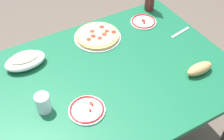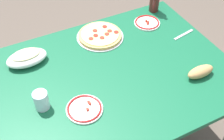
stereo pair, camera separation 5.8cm
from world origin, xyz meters
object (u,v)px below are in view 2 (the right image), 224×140
at_px(side_plate_near, 147,23).
at_px(side_plate_far, 84,109).
at_px(bread_loaf, 200,72).
at_px(baked_pasta_dish, 27,57).
at_px(dining_table, 112,86).
at_px(water_glass, 41,100).
at_px(pepperoni_pizza, 100,35).

bearing_deg(side_plate_near, side_plate_far, 36.03).
bearing_deg(side_plate_near, bread_loaf, 90.19).
distance_m(baked_pasta_dish, side_plate_far, 0.51).
bearing_deg(baked_pasta_dish, side_plate_near, -179.07).
bearing_deg(dining_table, side_plate_near, -143.26).
xyz_separation_m(side_plate_near, bread_loaf, (-0.00, 0.57, 0.02)).
bearing_deg(baked_pasta_dish, bread_loaf, 146.81).
distance_m(dining_table, baked_pasta_dish, 0.53).
distance_m(side_plate_far, bread_loaf, 0.69).
relative_size(water_glass, side_plate_near, 0.58).
bearing_deg(water_glass, dining_table, -172.91).
bearing_deg(bread_loaf, dining_table, -28.72).
bearing_deg(water_glass, side_plate_near, -156.33).
bearing_deg(side_plate_far, pepperoni_pizza, -122.84).
height_order(side_plate_near, side_plate_far, same).
relative_size(dining_table, side_plate_near, 7.85).
distance_m(baked_pasta_dish, side_plate_near, 0.84).
height_order(water_glass, side_plate_near, water_glass).
xyz_separation_m(pepperoni_pizza, bread_loaf, (-0.36, 0.58, 0.02)).
distance_m(side_plate_near, side_plate_far, 0.84).
distance_m(dining_table, side_plate_near, 0.56).
distance_m(baked_pasta_dish, water_glass, 0.37).
xyz_separation_m(water_glass, bread_loaf, (-0.87, 0.19, -0.02)).
relative_size(baked_pasta_dish, side_plate_far, 1.26).
xyz_separation_m(pepperoni_pizza, water_glass, (0.51, 0.39, 0.04)).
height_order(side_plate_far, bread_loaf, bread_loaf).
relative_size(pepperoni_pizza, side_plate_far, 1.61).
distance_m(pepperoni_pizza, bread_loaf, 0.68).
distance_m(baked_pasta_dish, bread_loaf, 1.01).
relative_size(side_plate_near, bread_loaf, 1.06).
xyz_separation_m(dining_table, water_glass, (0.43, 0.05, 0.16)).
height_order(pepperoni_pizza, water_glass, water_glass).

